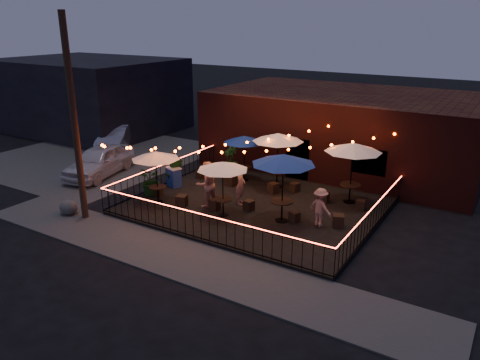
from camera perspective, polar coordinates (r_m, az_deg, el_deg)
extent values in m
plane|color=black|center=(18.54, -1.04, -5.43)|extent=(110.00, 110.00, 0.00)
cube|color=black|center=(20.08, 2.04, -3.22)|extent=(10.00, 8.00, 0.15)
cube|color=#413F3C|center=(16.18, -7.35, -9.37)|extent=(18.00, 2.50, 0.05)
cube|color=#413F3C|center=(28.92, -17.01, 2.82)|extent=(11.00, 12.00, 0.02)
cube|color=#39130F|center=(26.14, 12.81, 6.02)|extent=(14.00, 8.00, 4.00)
cube|color=black|center=(23.22, 7.12, 2.43)|extent=(1.20, 0.24, 2.20)
cube|color=black|center=(21.93, 15.50, 2.24)|extent=(1.60, 0.24, 1.20)
cube|color=black|center=(36.07, -17.92, 9.89)|extent=(12.00, 9.00, 5.00)
cylinder|color=#332315|center=(18.95, -19.55, 6.75)|extent=(0.26, 0.26, 8.00)
cube|color=black|center=(16.96, -4.72, -7.09)|extent=(10.00, 0.04, 0.04)
cube|color=black|center=(16.57, -4.81, -4.24)|extent=(10.00, 0.04, 0.04)
cube|color=#FF4127|center=(16.56, -4.81, -4.14)|extent=(10.00, 0.03, 0.02)
cube|color=black|center=(22.75, -8.96, -0.31)|extent=(0.04, 8.00, 0.04)
cube|color=black|center=(22.46, -9.08, 1.90)|extent=(0.04, 8.00, 0.04)
cube|color=#FF4127|center=(22.45, -9.08, 1.97)|extent=(0.03, 8.00, 0.02)
cube|color=black|center=(18.29, 15.85, -5.77)|extent=(0.04, 8.00, 0.04)
cube|color=black|center=(17.94, 16.11, -3.10)|extent=(0.04, 8.00, 0.04)
cube|color=#FF4127|center=(17.93, 16.12, -3.01)|extent=(0.03, 8.00, 0.02)
cylinder|color=black|center=(20.64, -9.92, -2.61)|extent=(0.41, 0.41, 0.03)
cylinder|color=black|center=(20.52, -9.98, -1.75)|extent=(0.06, 0.06, 0.68)
cylinder|color=black|center=(20.40, -10.03, -0.83)|extent=(0.75, 0.75, 0.04)
cylinder|color=black|center=(20.26, -10.10, 0.31)|extent=(0.04, 0.04, 2.25)
cone|color=silver|center=(19.97, -10.26, 2.99)|extent=(2.61, 2.61, 0.33)
cylinder|color=black|center=(23.07, 0.51, 0.03)|extent=(0.41, 0.41, 0.03)
cylinder|color=black|center=(22.97, 0.52, 0.80)|extent=(0.06, 0.06, 0.66)
cylinder|color=black|center=(22.86, 0.52, 1.62)|extent=(0.74, 0.74, 0.04)
cylinder|color=black|center=(22.74, 0.52, 2.64)|extent=(0.04, 0.04, 2.22)
cone|color=navy|center=(22.48, 0.53, 5.01)|extent=(2.65, 2.65, 0.32)
cylinder|color=black|center=(19.02, -2.06, -4.25)|extent=(0.41, 0.41, 0.03)
cylinder|color=black|center=(18.89, -2.07, -3.33)|extent=(0.06, 0.06, 0.67)
cylinder|color=black|center=(18.76, -2.08, -2.35)|extent=(0.75, 0.75, 0.04)
cylinder|color=black|center=(18.61, -2.10, -1.13)|extent=(0.04, 0.04, 2.24)
cone|color=silver|center=(18.30, -2.14, 1.75)|extent=(2.23, 2.23, 0.33)
cylinder|color=black|center=(22.16, 4.50, -0.84)|extent=(0.47, 0.47, 0.03)
cylinder|color=black|center=(22.03, 4.52, 0.10)|extent=(0.06, 0.06, 0.78)
cylinder|color=black|center=(21.91, 4.55, 1.08)|extent=(0.86, 0.86, 0.04)
cylinder|color=black|center=(21.76, 4.58, 2.33)|extent=(0.05, 0.05, 2.59)
cone|color=silver|center=(21.46, 4.66, 5.22)|extent=(3.13, 3.13, 0.38)
cylinder|color=black|center=(18.56, 5.08, -4.92)|extent=(0.49, 0.49, 0.03)
cylinder|color=black|center=(18.40, 5.12, -3.79)|extent=(0.07, 0.07, 0.81)
cylinder|color=black|center=(18.24, 5.16, -2.58)|extent=(0.90, 0.90, 0.04)
cylinder|color=black|center=(18.06, 5.21, -1.06)|extent=(0.05, 0.05, 2.70)
cone|color=navy|center=(17.69, 5.32, 2.54)|extent=(2.89, 2.89, 0.39)
cylinder|color=black|center=(20.86, 13.14, -2.59)|extent=(0.48, 0.48, 0.03)
cylinder|color=black|center=(20.73, 13.22, -1.59)|extent=(0.07, 0.07, 0.79)
cylinder|color=black|center=(20.59, 13.30, -0.54)|extent=(0.87, 0.87, 0.04)
cylinder|color=black|center=(20.43, 13.41, 0.79)|extent=(0.05, 0.05, 2.62)
cone|color=silver|center=(20.11, 13.66, 3.89)|extent=(3.14, 3.14, 0.38)
cube|color=black|center=(21.30, -9.98, -1.34)|extent=(0.45, 0.45, 0.43)
cube|color=black|center=(19.91, -7.12, -2.56)|extent=(0.52, 0.52, 0.50)
cube|color=black|center=(23.36, -4.83, 0.71)|extent=(0.38, 0.38, 0.42)
cube|color=black|center=(22.27, -1.13, -0.02)|extent=(0.46, 0.46, 0.52)
cube|color=black|center=(19.49, -3.12, -3.00)|extent=(0.38, 0.38, 0.45)
cube|color=black|center=(19.40, 1.10, -3.12)|extent=(0.43, 0.43, 0.43)
cube|color=black|center=(21.34, 4.08, -0.99)|extent=(0.51, 0.51, 0.47)
cube|color=black|center=(21.59, 6.70, -0.89)|extent=(0.46, 0.46, 0.43)
cube|color=black|center=(18.46, 6.65, -4.49)|extent=(0.43, 0.43, 0.40)
cube|color=black|center=(18.27, 11.89, -4.90)|extent=(0.54, 0.54, 0.49)
cube|color=black|center=(20.59, 10.19, -2.04)|extent=(0.41, 0.41, 0.46)
cube|color=black|center=(20.12, 14.51, -2.94)|extent=(0.39, 0.39, 0.41)
imported|color=#D1AE87|center=(19.87, 0.05, -0.61)|extent=(0.62, 0.73, 1.70)
imported|color=#DBA492|center=(19.61, -4.09, -0.51)|extent=(1.06, 1.17, 1.96)
imported|color=#DBB78B|center=(18.04, 9.77, -3.30)|extent=(1.10, 0.82, 1.52)
imported|color=#0E390F|center=(21.29, -10.73, -0.14)|extent=(1.35, 1.23, 1.31)
imported|color=#0E4111|center=(22.29, -7.98, 1.09)|extent=(0.99, 0.91, 1.46)
imported|color=#103911|center=(23.78, -1.15, 2.40)|extent=(1.00, 1.00, 1.44)
cube|color=#1F42A3|center=(22.31, -8.06, 0.32)|extent=(0.78, 0.66, 0.88)
cube|color=silver|center=(22.17, -8.11, 1.44)|extent=(0.84, 0.72, 0.05)
ellipsoid|color=#40413C|center=(20.54, -20.18, -3.15)|extent=(0.97, 0.86, 0.66)
imported|color=white|center=(25.11, -16.76, 2.26)|extent=(2.83, 4.85, 1.55)
imported|color=gray|center=(30.06, -14.95, 5.03)|extent=(3.64, 4.56, 1.45)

